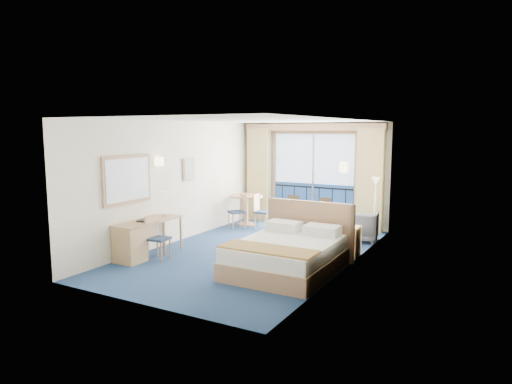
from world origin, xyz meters
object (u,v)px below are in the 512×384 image
at_px(table_chair_a, 260,209).
at_px(table_chair_b, 239,209).
at_px(floor_lamp, 375,193).
at_px(desk, 134,240).
at_px(nightstand, 347,241).
at_px(round_table, 246,202).
at_px(bed, 288,254).
at_px(desk_chair, 155,235).
at_px(armchair, 361,226).

xyz_separation_m(table_chair_a, table_chair_b, (-0.44, -0.29, 0.01)).
xyz_separation_m(floor_lamp, desk, (-3.61, -3.96, -0.69)).
relative_size(nightstand, round_table, 0.68).
distance_m(bed, nightstand, 1.66).
relative_size(bed, nightstand, 3.61).
xyz_separation_m(bed, round_table, (-2.69, 3.15, 0.28)).
height_order(desk, desk_chair, desk_chair).
distance_m(bed, floor_lamp, 3.31).
distance_m(armchair, round_table, 3.20).
height_order(bed, table_chair_a, bed).
xyz_separation_m(desk_chair, round_table, (-0.11, 3.70, 0.11)).
relative_size(armchair, desk, 0.48).
xyz_separation_m(bed, desk, (-2.88, -0.83, 0.08)).
xyz_separation_m(nightstand, floor_lamp, (0.13, 1.59, 0.79)).
bearing_deg(table_chair_a, table_chair_b, 117.36).
height_order(desk, round_table, round_table).
bearing_deg(armchair, nightstand, 84.79).
height_order(floor_lamp, desk_chair, floor_lamp).
xyz_separation_m(desk, table_chair_b, (0.25, 3.52, 0.10)).
distance_m(desk, table_chair_a, 3.86).
distance_m(nightstand, armchair, 1.34).
xyz_separation_m(desk, table_chair_a, (0.69, 3.80, 0.09)).
height_order(armchair, desk, desk).
height_order(nightstand, desk, desk).
height_order(round_table, table_chair_b, table_chair_b).
distance_m(desk_chair, table_chair_a, 3.54).
relative_size(desk_chair, table_chair_b, 0.98).
bearing_deg(table_chair_b, table_chair_a, 70.67).
bearing_deg(desk_chair, table_chair_b, -5.05).
bearing_deg(floor_lamp, round_table, 179.80).
xyz_separation_m(armchair, desk, (-3.38, -3.71, 0.06)).
xyz_separation_m(floor_lamp, desk_chair, (-3.31, -3.68, -0.60)).
bearing_deg(desk, table_chair_b, 85.89).
relative_size(armchair, floor_lamp, 0.52).
bearing_deg(table_chair_b, round_table, 135.12).
bearing_deg(table_chair_a, desk_chair, 167.97).
bearing_deg(bed, desk, -163.97).
distance_m(armchair, desk, 5.01).
bearing_deg(table_chair_a, bed, -149.33).
bearing_deg(table_chair_b, floor_lamp, 45.22).
relative_size(armchair, table_chair_a, 0.86).
relative_size(desk, table_chair_b, 1.74).
xyz_separation_m(desk, desk_chair, (0.30, 0.28, 0.09)).
bearing_deg(nightstand, desk, -145.72).
bearing_deg(desk, table_chair_a, 79.68).
xyz_separation_m(floor_lamp, table_chair_a, (-2.91, -0.16, -0.60)).
height_order(bed, floor_lamp, floor_lamp).
bearing_deg(nightstand, round_table, 154.00).
xyz_separation_m(nightstand, desk_chair, (-3.18, -2.09, 0.19)).
height_order(desk, table_chair_a, table_chair_a).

